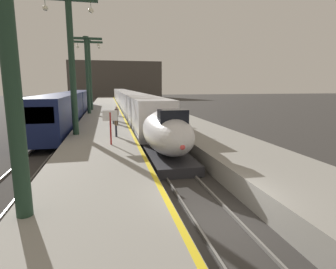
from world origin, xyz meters
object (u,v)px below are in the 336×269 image
object	(u,v)px
station_column_distant	(90,69)
station_column_far	(87,68)
station_column_mid	(71,54)
departure_info_board	(110,120)
highspeed_train_main	(128,101)
regional_train_adjacent	(71,105)
passenger_mid_platform	(116,123)
passenger_near_edge	(117,114)
rolling_suitcase	(115,121)

from	to	relation	value
station_column_distant	station_column_far	bearing A→B (deg)	-90.00
station_column_mid	departure_info_board	world-z (taller)	station_column_mid
highspeed_train_main	station_column_distant	distance (m)	10.68
regional_train_adjacent	passenger_mid_platform	bearing A→B (deg)	-73.79
regional_train_adjacent	station_column_mid	world-z (taller)	station_column_mid
regional_train_adjacent	station_column_distant	distance (m)	7.52
departure_info_board	station_column_mid	bearing A→B (deg)	121.05
station_column_distant	passenger_mid_platform	bearing A→B (deg)	-82.75
highspeed_train_main	passenger_near_edge	xyz separation A→B (m)	(-2.71, -23.81, 0.07)
station_column_mid	station_column_far	size ratio (longest dim) A/B	1.01
station_column_mid	station_column_distant	size ratio (longest dim) A/B	0.97
regional_train_adjacent	passenger_near_edge	distance (m)	12.41
station_column_mid	departure_info_board	distance (m)	6.50
station_column_distant	rolling_suitcase	world-z (taller)	station_column_distant
regional_train_adjacent	passenger_near_edge	xyz separation A→B (m)	(5.39, -11.18, -0.09)
passenger_near_edge	rolling_suitcase	world-z (taller)	passenger_near_edge
highspeed_train_main	station_column_far	bearing A→B (deg)	-114.71
departure_info_board	highspeed_train_main	bearing A→B (deg)	84.11
station_column_far	passenger_near_edge	size ratio (longest dim) A/B	5.70
passenger_near_edge	departure_info_board	size ratio (longest dim) A/B	0.80
departure_info_board	regional_train_adjacent	bearing A→B (deg)	103.12
regional_train_adjacent	rolling_suitcase	distance (m)	11.97
highspeed_train_main	station_column_distant	size ratio (longest dim) A/B	7.61
station_column_distant	rolling_suitcase	bearing A→B (deg)	-79.50
passenger_mid_platform	departure_info_board	xyz separation A→B (m)	(-0.40, -2.63, 0.52)
station_column_distant	station_column_mid	bearing A→B (deg)	-90.00
regional_train_adjacent	departure_info_board	size ratio (longest dim) A/B	17.26
station_column_far	station_column_distant	xyz separation A→B (m)	(0.00, 5.48, 0.20)
regional_train_adjacent	station_column_mid	distance (m)	16.87
highspeed_train_main	passenger_mid_platform	size ratio (longest dim) A/B	45.02
station_column_distant	departure_info_board	world-z (taller)	station_column_distant
passenger_mid_platform	regional_train_adjacent	bearing A→B (deg)	106.21
regional_train_adjacent	highspeed_train_main	bearing A→B (deg)	57.33
passenger_near_edge	departure_info_board	xyz separation A→B (m)	(-0.68, -9.04, 0.52)
highspeed_train_main	station_column_mid	xyz separation A→B (m)	(-5.90, -28.68, 4.90)
highspeed_train_main	station_column_distant	xyz separation A→B (m)	(-5.90, -7.34, 5.04)
station_column_distant	passenger_mid_platform	distance (m)	23.59
station_column_mid	rolling_suitcase	world-z (taller)	station_column_mid
station_column_mid	station_column_far	world-z (taller)	station_column_mid
station_column_far	station_column_distant	world-z (taller)	station_column_distant
station_column_distant	passenger_near_edge	size ratio (longest dim) A/B	5.92
passenger_near_edge	station_column_mid	bearing A→B (deg)	-123.21
station_column_mid	passenger_near_edge	world-z (taller)	station_column_mid
station_column_distant	passenger_near_edge	bearing A→B (deg)	-79.05
passenger_near_edge	passenger_mid_platform	distance (m)	6.42
rolling_suitcase	station_column_mid	bearing A→B (deg)	-119.38
highspeed_train_main	passenger_mid_platform	bearing A→B (deg)	-95.65
passenger_near_edge	station_column_far	bearing A→B (deg)	106.17
regional_train_adjacent	passenger_near_edge	bearing A→B (deg)	-64.27
passenger_mid_platform	station_column_distant	bearing A→B (deg)	97.25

